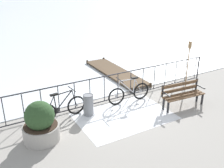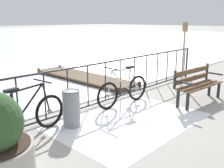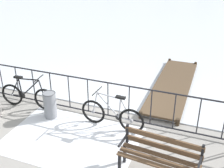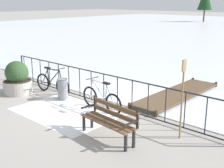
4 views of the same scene
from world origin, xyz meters
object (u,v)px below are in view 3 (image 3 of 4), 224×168
Objects in this scene: bicycle_near_railing at (112,115)px; bicycle_second at (28,96)px; park_bench at (160,154)px; trash_bin at (50,105)px.

bicycle_second is at bearing 178.12° from bicycle_near_railing.
trash_bin is (-3.19, 1.07, -0.14)m from park_bench.
bicycle_second is 4.25m from park_bench.
bicycle_near_railing reaches higher than park_bench.
park_bench is (4.04, -1.29, 0.14)m from bicycle_second.
bicycle_near_railing is at bearing -1.88° from bicycle_second.
bicycle_second is at bearing 162.33° from park_bench.
bicycle_second is at bearing 166.02° from trash_bin.
trash_bin is at bearing -175.71° from bicycle_near_railing.
bicycle_near_railing is 1.91m from park_bench.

